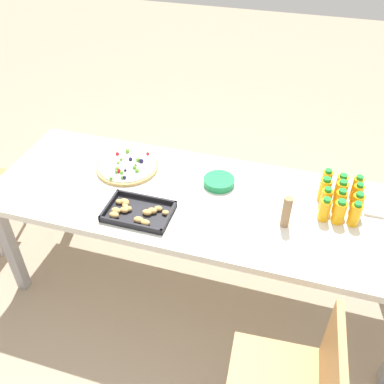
{
  "coord_description": "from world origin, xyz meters",
  "views": [
    {
      "loc": [
        -0.44,
        1.69,
        2.18
      ],
      "look_at": [
        0.07,
        -0.01,
        0.74
      ],
      "focal_mm": 39.93,
      "sensor_mm": 36.0,
      "label": 1
    }
  ],
  "objects_px": {
    "juice_bottle_1": "(341,185)",
    "juice_bottle_8": "(326,199)",
    "juice_bottle_6": "(357,205)",
    "juice_bottle_10": "(339,212)",
    "plate_stack": "(219,182)",
    "chair_far_left": "(295,383)",
    "snack_tray": "(137,212)",
    "juice_bottle_4": "(341,192)",
    "juice_bottle_5": "(325,190)",
    "juice_bottle_9": "(355,214)",
    "napkin_stack": "(379,208)",
    "juice_bottle_2": "(326,181)",
    "party_table": "(204,207)",
    "juice_bottle_0": "(357,188)",
    "juice_bottle_11": "(325,210)",
    "fruit_pizza": "(127,167)",
    "juice_bottle_7": "(340,202)",
    "cardboard_tube": "(286,212)",
    "juice_bottle_3": "(357,195)"
  },
  "relations": [
    {
      "from": "juice_bottle_1",
      "to": "juice_bottle_8",
      "type": "distance_m",
      "value": 0.16
    },
    {
      "from": "juice_bottle_6",
      "to": "juice_bottle_10",
      "type": "distance_m",
      "value": 0.11
    },
    {
      "from": "juice_bottle_6",
      "to": "plate_stack",
      "type": "distance_m",
      "value": 0.72
    },
    {
      "from": "chair_far_left",
      "to": "juice_bottle_8",
      "type": "distance_m",
      "value": 0.9
    },
    {
      "from": "snack_tray",
      "to": "juice_bottle_1",
      "type": "bearing_deg",
      "value": -154.9
    },
    {
      "from": "juice_bottle_4",
      "to": "juice_bottle_5",
      "type": "height_order",
      "value": "juice_bottle_5"
    },
    {
      "from": "juice_bottle_9",
      "to": "napkin_stack",
      "type": "distance_m",
      "value": 0.21
    },
    {
      "from": "juice_bottle_2",
      "to": "juice_bottle_6",
      "type": "relative_size",
      "value": 1.02
    },
    {
      "from": "juice_bottle_8",
      "to": "snack_tray",
      "type": "xyz_separation_m",
      "value": [
        0.91,
        0.31,
        -0.05
      ]
    },
    {
      "from": "juice_bottle_8",
      "to": "juice_bottle_1",
      "type": "bearing_deg",
      "value": -116.5
    },
    {
      "from": "party_table",
      "to": "juice_bottle_0",
      "type": "relative_size",
      "value": 16.39
    },
    {
      "from": "juice_bottle_2",
      "to": "juice_bottle_8",
      "type": "height_order",
      "value": "juice_bottle_2"
    },
    {
      "from": "juice_bottle_1",
      "to": "juice_bottle_4",
      "type": "height_order",
      "value": "juice_bottle_4"
    },
    {
      "from": "juice_bottle_2",
      "to": "snack_tray",
      "type": "distance_m",
      "value": 1.01
    },
    {
      "from": "juice_bottle_11",
      "to": "juice_bottle_6",
      "type": "bearing_deg",
      "value": -152.34
    },
    {
      "from": "chair_far_left",
      "to": "napkin_stack",
      "type": "height_order",
      "value": "chair_far_left"
    },
    {
      "from": "juice_bottle_6",
      "to": "fruit_pizza",
      "type": "relative_size",
      "value": 0.39
    },
    {
      "from": "juice_bottle_10",
      "to": "juice_bottle_7",
      "type": "bearing_deg",
      "value": -89.4
    },
    {
      "from": "juice_bottle_9",
      "to": "fruit_pizza",
      "type": "height_order",
      "value": "juice_bottle_9"
    },
    {
      "from": "chair_far_left",
      "to": "juice_bottle_6",
      "type": "xyz_separation_m",
      "value": [
        -0.17,
        -0.85,
        0.29
      ]
    },
    {
      "from": "chair_far_left",
      "to": "juice_bottle_10",
      "type": "height_order",
      "value": "juice_bottle_10"
    },
    {
      "from": "juice_bottle_0",
      "to": "snack_tray",
      "type": "relative_size",
      "value": 0.42
    },
    {
      "from": "plate_stack",
      "to": "napkin_stack",
      "type": "xyz_separation_m",
      "value": [
        -0.84,
        -0.04,
        -0.01
      ]
    },
    {
      "from": "juice_bottle_11",
      "to": "cardboard_tube",
      "type": "bearing_deg",
      "value": 29.08
    },
    {
      "from": "juice_bottle_1",
      "to": "juice_bottle_10",
      "type": "bearing_deg",
      "value": 89.28
    },
    {
      "from": "party_table",
      "to": "juice_bottle_1",
      "type": "xyz_separation_m",
      "value": [
        -0.69,
        -0.24,
        0.12
      ]
    },
    {
      "from": "juice_bottle_11",
      "to": "plate_stack",
      "type": "relative_size",
      "value": 0.79
    },
    {
      "from": "juice_bottle_0",
      "to": "juice_bottle_7",
      "type": "xyz_separation_m",
      "value": [
        0.08,
        0.15,
        0.0
      ]
    },
    {
      "from": "juice_bottle_0",
      "to": "fruit_pizza",
      "type": "xyz_separation_m",
      "value": [
        1.26,
        0.1,
        -0.05
      ]
    },
    {
      "from": "juice_bottle_5",
      "to": "plate_stack",
      "type": "distance_m",
      "value": 0.56
    },
    {
      "from": "juice_bottle_2",
      "to": "juice_bottle_3",
      "type": "relative_size",
      "value": 1.0
    },
    {
      "from": "juice_bottle_4",
      "to": "juice_bottle_7",
      "type": "xyz_separation_m",
      "value": [
        0.0,
        0.08,
        0.0
      ]
    },
    {
      "from": "juice_bottle_6",
      "to": "juice_bottle_7",
      "type": "distance_m",
      "value": 0.08
    },
    {
      "from": "snack_tray",
      "to": "juice_bottle_11",
      "type": "bearing_deg",
      "value": -165.58
    },
    {
      "from": "juice_bottle_7",
      "to": "plate_stack",
      "type": "xyz_separation_m",
      "value": [
        0.63,
        -0.05,
        -0.05
      ]
    },
    {
      "from": "juice_bottle_6",
      "to": "juice_bottle_1",
      "type": "bearing_deg",
      "value": -61.67
    },
    {
      "from": "juice_bottle_11",
      "to": "snack_tray",
      "type": "bearing_deg",
      "value": 14.42
    },
    {
      "from": "juice_bottle_11",
      "to": "napkin_stack",
      "type": "xyz_separation_m",
      "value": [
        -0.28,
        -0.16,
        -0.06
      ]
    },
    {
      "from": "juice_bottle_2",
      "to": "napkin_stack",
      "type": "bearing_deg",
      "value": 166.42
    },
    {
      "from": "plate_stack",
      "to": "juice_bottle_9",
      "type": "bearing_deg",
      "value": 170.59
    },
    {
      "from": "juice_bottle_10",
      "to": "fruit_pizza",
      "type": "relative_size",
      "value": 0.38
    },
    {
      "from": "fruit_pizza",
      "to": "plate_stack",
      "type": "distance_m",
      "value": 0.55
    },
    {
      "from": "juice_bottle_3",
      "to": "juice_bottle_7",
      "type": "bearing_deg",
      "value": 44.4
    },
    {
      "from": "chair_far_left",
      "to": "juice_bottle_0",
      "type": "distance_m",
      "value": 1.05
    },
    {
      "from": "plate_stack",
      "to": "juice_bottle_0",
      "type": "bearing_deg",
      "value": -172.26
    },
    {
      "from": "juice_bottle_8",
      "to": "fruit_pizza",
      "type": "distance_m",
      "value": 1.11
    },
    {
      "from": "juice_bottle_9",
      "to": "plate_stack",
      "type": "distance_m",
      "value": 0.72
    },
    {
      "from": "juice_bottle_4",
      "to": "juice_bottle_8",
      "type": "xyz_separation_m",
      "value": [
        0.07,
        0.08,
        -0.0
      ]
    },
    {
      "from": "cardboard_tube",
      "to": "juice_bottle_10",
      "type": "bearing_deg",
      "value": -157.73
    },
    {
      "from": "party_table",
      "to": "juice_bottle_0",
      "type": "bearing_deg",
      "value": -162.8
    }
  ]
}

